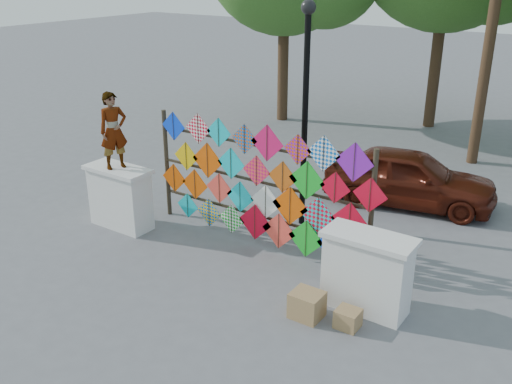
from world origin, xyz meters
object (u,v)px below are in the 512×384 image
vendor_woman (113,131)px  lamppost (306,96)px  sedan (409,177)px  kite_rack (262,186)px

vendor_woman → lamppost: lamppost is taller
sedan → lamppost: lamppost is taller
vendor_woman → sedan: bearing=-23.3°
kite_rack → sedan: bearing=65.3°
kite_rack → sedan: 3.90m
sedan → vendor_woman: bearing=124.1°
kite_rack → lamppost: 1.97m
kite_rack → lamppost: bearing=83.1°
lamppost → vendor_woman: bearing=-143.8°
kite_rack → vendor_woman: bearing=-162.0°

